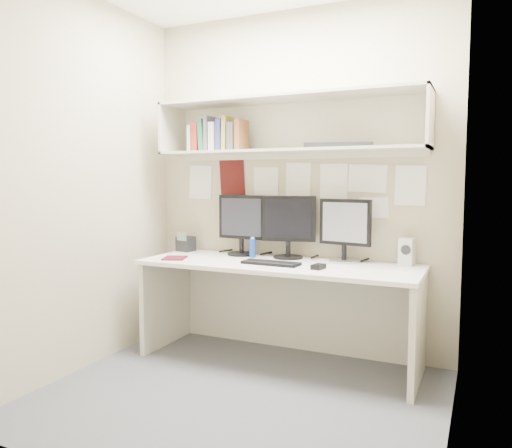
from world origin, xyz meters
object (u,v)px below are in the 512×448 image
at_px(monitor_right, 345,228).
at_px(monitor_left, 242,222).
at_px(maroon_notebook, 175,258).
at_px(speaker, 407,252).
at_px(keyboard, 271,263).
at_px(desk, 278,312).
at_px(desk_phone, 186,244).
at_px(monitor_center, 289,224).

bearing_deg(monitor_right, monitor_left, -169.87).
bearing_deg(maroon_notebook, speaker, -5.36).
distance_m(keyboard, maroon_notebook, 0.76).
relative_size(desk, desk_phone, 12.44).
relative_size(monitor_center, keyboard, 1.16).
distance_m(speaker, desk_phone, 1.77).
bearing_deg(speaker, monitor_center, -170.06).
height_order(monitor_right, maroon_notebook, monitor_right).
distance_m(maroon_notebook, desk_phone, 0.41).
relative_size(monitor_center, maroon_notebook, 2.41).
height_order(monitor_left, maroon_notebook, monitor_left).
bearing_deg(maroon_notebook, keyboard, -14.93).
bearing_deg(desk, speaker, 16.46).
distance_m(monitor_left, monitor_right, 0.82).
relative_size(desk, monitor_center, 4.25).
height_order(speaker, desk_phone, speaker).
height_order(monitor_center, keyboard, monitor_center).
relative_size(monitor_left, monitor_right, 1.04).
relative_size(monitor_center, monitor_right, 1.04).
relative_size(maroon_notebook, desk_phone, 1.22).
relative_size(monitor_left, maroon_notebook, 2.41).
relative_size(desk, monitor_left, 4.25).
xyz_separation_m(monitor_center, keyboard, (-0.01, -0.32, -0.25)).
bearing_deg(monitor_right, maroon_notebook, -151.88).
relative_size(keyboard, desk_phone, 2.53).
xyz_separation_m(maroon_notebook, desk_phone, (-0.15, 0.38, 0.06)).
bearing_deg(speaker, keyboard, -149.95).
distance_m(monitor_left, maroon_notebook, 0.59).
distance_m(monitor_right, speaker, 0.46).
height_order(monitor_left, keyboard, monitor_left).
height_order(speaker, maroon_notebook, speaker).
height_order(monitor_right, keyboard, monitor_right).
bearing_deg(monitor_right, desk_phone, -169.52).
relative_size(monitor_left, monitor_center, 1.00).
distance_m(keyboard, speaker, 0.94).
height_order(monitor_center, desk_phone, monitor_center).
xyz_separation_m(monitor_left, keyboard, (0.38, -0.32, -0.25)).
xyz_separation_m(monitor_right, keyboard, (-0.44, -0.32, -0.24)).
distance_m(desk, maroon_notebook, 0.87).
distance_m(monitor_right, desk_phone, 1.35).
height_order(monitor_center, speaker, monitor_center).
xyz_separation_m(monitor_right, maroon_notebook, (-1.19, -0.39, -0.24)).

